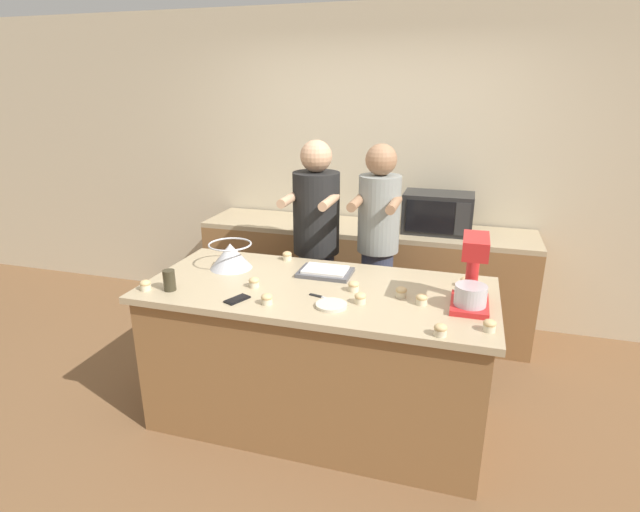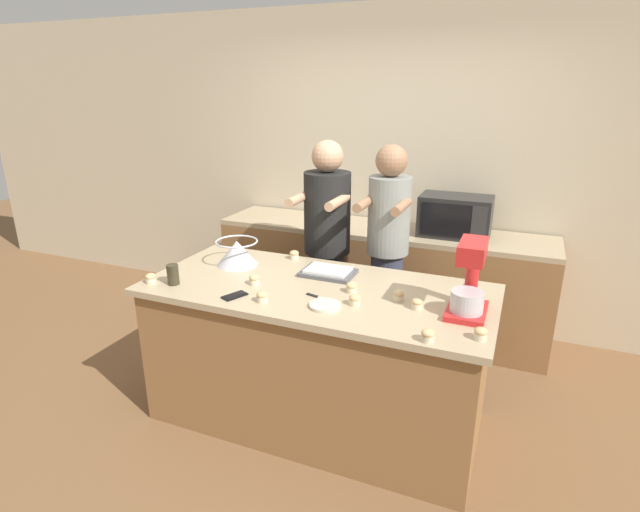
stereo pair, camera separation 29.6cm
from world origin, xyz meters
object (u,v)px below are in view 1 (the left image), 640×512
cell_phone (237,299)px  cupcake_5 (440,330)px  cupcake_9 (422,299)px  cupcake_1 (401,292)px  drinking_glass (169,280)px  cupcake_0 (254,282)px  small_plate (331,305)px  cupcake_3 (360,298)px  stand_mixer (472,277)px  cupcake_7 (287,256)px  cupcake_6 (466,282)px  knife (324,298)px  cupcake_2 (145,285)px  cupcake_8 (353,286)px  person_left (316,248)px  cupcake_4 (267,299)px  mixing_bowl (231,255)px  baking_tray (325,272)px  cupcake_10 (489,325)px  person_right (377,253)px  microwave_oven (438,213)px

cell_phone → cupcake_5: (1.12, -0.10, 0.03)m
cell_phone → cupcake_9: 1.02m
cupcake_1 → cupcake_5: size_ratio=1.00×
drinking_glass → cupcake_0: (0.45, 0.19, -0.03)m
small_plate → cupcake_3: size_ratio=2.71×
stand_mixer → cupcake_7: 1.30m
stand_mixer → cupcake_3: 0.61m
cupcake_6 → cupcake_7: bearing=172.8°
stand_mixer → drinking_glass: 1.71m
cupcake_7 → cupcake_3: bearing=-41.6°
knife → cupcake_2: 1.06m
cupcake_8 → cupcake_9: 0.41m
cupcake_7 → person_left: bearing=74.8°
cupcake_4 → mixing_bowl: bearing=133.5°
baking_tray → cupcake_2: 1.09m
mixing_bowl → cupcake_10: mixing_bowl is taller
cell_phone → mixing_bowl: bearing=119.6°
mixing_bowl → cupcake_7: bearing=39.9°
stand_mixer → cupcake_5: 0.43m
mixing_bowl → baking_tray: mixing_bowl is taller
cupcake_2 → cupcake_10: bearing=0.9°
cupcake_2 → mixing_bowl: bearing=57.2°
knife → cupcake_3: size_ratio=3.41×
person_left → cupcake_4: bearing=-87.5°
person_left → cupcake_7: person_left is taller
cupcake_0 → cupcake_4: bearing=-51.1°
baking_tray → knife: size_ratio=1.53×
person_right → cell_phone: (-0.60, -1.08, 0.01)m
cupcake_3 → microwave_oven: bearing=79.0°
person_left → knife: person_left is taller
stand_mixer → microwave_oven: bearing=101.0°
person_right → drinking_glass: bearing=-134.4°
mixing_bowl → cupcake_10: 1.68m
cell_phone → cupcake_9: (1.00, 0.24, 0.03)m
mixing_bowl → knife: 0.79m
stand_mixer → cupcake_9: bearing=-170.7°
small_plate → drinking_glass: bearing=-177.2°
baking_tray → cell_phone: size_ratio=2.08×
small_plate → cupcake_0: bearing=165.0°
cell_phone → cupcake_6: 1.35m
mixing_bowl → knife: size_ratio=1.30×
stand_mixer → knife: bearing=-171.9°
cupcake_1 → cupcake_5: (0.24, -0.41, 0.00)m
mixing_bowl → cupcake_0: size_ratio=4.44×
cupcake_6 → cupcake_10: size_ratio=1.00×
knife → cupcake_1: cupcake_1 is taller
stand_mixer → cupcake_5: size_ratio=6.31×
microwave_oven → cupcake_1: 1.41m
person_left → small_plate: 1.09m
mixing_bowl → cupcake_5: mixing_bowl is taller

